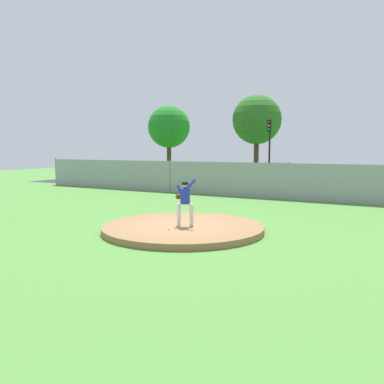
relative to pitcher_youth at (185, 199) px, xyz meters
The scene contains 12 objects.
ground_plane 6.21m from the pitcher_youth, 91.27° to the left, with size 80.00×80.00×0.00m, color #4C8438.
asphalt_strip 14.65m from the pitcher_youth, 90.53° to the left, with size 44.00×7.00×0.01m, color #2B2B2D.
pitchers_mound 1.03m from the pitcher_youth, 141.68° to the left, with size 5.41×5.41×0.21m, color olive.
pitcher_youth is the anchor object (origin of this frame).
baseball 1.19m from the pitcher_youth, 97.40° to the right, with size 0.07×0.07×0.07m, color white.
chainlink_fence 10.11m from the pitcher_youth, 90.77° to the left, with size 34.93×0.07×2.09m.
parked_car_navy 15.38m from the pitcher_youth, 110.45° to the left, with size 1.94×4.21×1.66m.
parked_car_silver 14.71m from the pitcher_youth, 86.30° to the left, with size 1.99×4.15×1.69m.
parked_car_champagne 15.21m from the pitcher_youth, 97.28° to the left, with size 2.05×4.13×1.81m.
traffic_light_near 18.99m from the pitcher_youth, 100.36° to the left, with size 0.28×0.46×4.99m.
tree_broad_left 28.92m from the pitcher_youth, 123.96° to the left, with size 4.37×4.37×7.26m.
tree_tall_centre 24.96m from the pitcher_youth, 105.01° to the left, with size 4.50×4.50×7.70m.
Camera 1 is at (6.71, -11.20, 2.75)m, focal length 36.87 mm.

